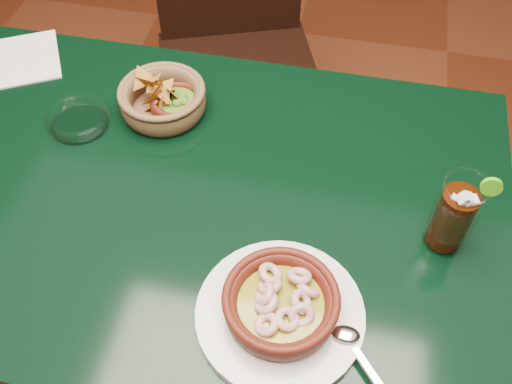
% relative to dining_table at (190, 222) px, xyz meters
% --- Properties ---
extents(ground, '(7.00, 7.00, 0.00)m').
position_rel_dining_table_xyz_m(ground, '(0.00, 0.00, -0.65)').
color(ground, '#471C0C').
rests_on(ground, ground).
extents(dining_table, '(1.20, 0.80, 0.75)m').
position_rel_dining_table_xyz_m(dining_table, '(0.00, 0.00, 0.00)').
color(dining_table, black).
rests_on(dining_table, ground).
extents(dining_chair, '(0.58, 0.58, 0.97)m').
position_rel_dining_table_xyz_m(dining_chair, '(-0.07, 0.71, -0.12)').
color(dining_chair, black).
rests_on(dining_chair, ground).
extents(shrimp_plate, '(0.33, 0.27, 0.08)m').
position_rel_dining_table_xyz_m(shrimp_plate, '(0.22, -0.21, 0.13)').
color(shrimp_plate, silver).
rests_on(shrimp_plate, dining_table).
extents(chip_basket, '(0.21, 0.21, 0.12)m').
position_rel_dining_table_xyz_m(chip_basket, '(-0.10, 0.20, 0.13)').
color(chip_basket, brown).
rests_on(chip_basket, dining_table).
extents(guacamole_ramekin, '(0.13, 0.13, 0.04)m').
position_rel_dining_table_xyz_m(guacamole_ramekin, '(-0.07, 0.20, 0.12)').
color(guacamole_ramekin, '#43130B').
rests_on(guacamole_ramekin, dining_table).
extents(cola_drink, '(0.15, 0.15, 0.17)m').
position_rel_dining_table_xyz_m(cola_drink, '(0.47, -0.01, 0.17)').
color(cola_drink, white).
rests_on(cola_drink, dining_table).
extents(glass_ashtray, '(0.14, 0.14, 0.03)m').
position_rel_dining_table_xyz_m(glass_ashtray, '(-0.26, 0.12, 0.11)').
color(glass_ashtray, white).
rests_on(glass_ashtray, dining_table).
extents(paper_menu, '(0.21, 0.22, 0.00)m').
position_rel_dining_table_xyz_m(paper_menu, '(-0.46, 0.30, 0.10)').
color(paper_menu, beige).
rests_on(paper_menu, dining_table).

